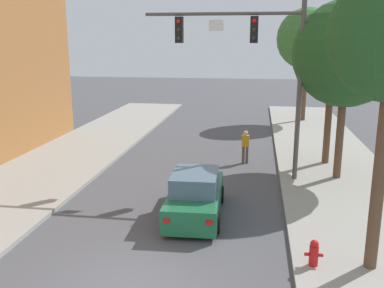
% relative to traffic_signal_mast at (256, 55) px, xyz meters
% --- Properties ---
extents(traffic_signal_mast, '(6.46, 0.38, 7.50)m').
position_rel_traffic_signal_mast_xyz_m(traffic_signal_mast, '(0.00, 0.00, 0.00)').
color(traffic_signal_mast, '#514C47').
rests_on(traffic_signal_mast, sidewalk_right).
extents(car_lead_green, '(1.95, 4.29, 1.60)m').
position_rel_traffic_signal_mast_xyz_m(car_lead_green, '(-1.86, -4.24, -4.61)').
color(car_lead_green, '#1E663D').
rests_on(car_lead_green, ground).
extents(pedestrian_crossing_road, '(0.36, 0.22, 1.64)m').
position_rel_traffic_signal_mast_xyz_m(pedestrian_crossing_road, '(-0.37, 2.61, -4.42)').
color(pedestrian_crossing_road, brown).
rests_on(pedestrian_crossing_road, ground).
extents(fire_hydrant, '(0.48, 0.24, 0.72)m').
position_rel_traffic_signal_mast_xyz_m(fire_hydrant, '(1.74, -7.39, -4.83)').
color(fire_hydrant, red).
rests_on(fire_hydrant, sidewalk_right).
extents(street_tree_second, '(4.34, 4.34, 7.41)m').
position_rel_traffic_signal_mast_xyz_m(street_tree_second, '(3.63, 0.48, 0.04)').
color(street_tree_second, brown).
rests_on(street_tree_second, sidewalk_right).
extents(street_tree_third, '(3.17, 3.17, 6.60)m').
position_rel_traffic_signal_mast_xyz_m(street_tree_third, '(3.48, 2.81, -0.21)').
color(street_tree_third, brown).
rests_on(street_tree_third, sidewalk_right).
extents(street_tree_farthest, '(4.34, 4.34, 8.04)m').
position_rel_traffic_signal_mast_xyz_m(street_tree_farthest, '(3.50, 14.32, 0.67)').
color(street_tree_farthest, brown).
rests_on(street_tree_farthest, sidewalk_right).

